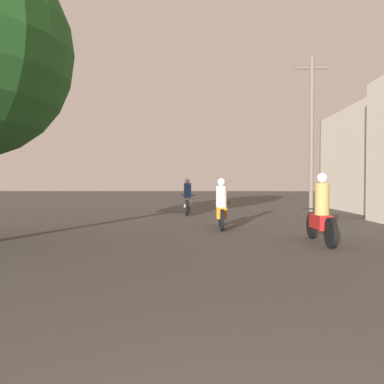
{
  "coord_description": "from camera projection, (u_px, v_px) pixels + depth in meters",
  "views": [
    {
      "loc": [
        -0.37,
        -0.84,
        1.39
      ],
      "look_at": [
        -0.96,
        17.15,
        0.94
      ],
      "focal_mm": 35.0,
      "sensor_mm": 36.0,
      "label": 1
    }
  ],
  "objects": [
    {
      "name": "building_right_far",
      "position": [
        384.0,
        161.0,
        18.59
      ],
      "size": [
        4.36,
        6.55,
        4.97
      ],
      "color": "beige",
      "rests_on": "ground_plane"
    },
    {
      "name": "motorcycle_orange",
      "position": [
        221.0,
        208.0,
        11.33
      ],
      "size": [
        0.6,
        1.88,
        1.53
      ],
      "rotation": [
        0.0,
        0.0,
        0.01
      ],
      "color": "black",
      "rests_on": "ground_plane"
    },
    {
      "name": "utility_pole_far",
      "position": [
        312.0,
        131.0,
        17.8
      ],
      "size": [
        1.6,
        0.2,
        7.32
      ],
      "color": "#6B5B4C",
      "rests_on": "ground_plane"
    },
    {
      "name": "motorcycle_red",
      "position": [
        321.0,
        215.0,
        8.57
      ],
      "size": [
        0.6,
        2.06,
        1.61
      ],
      "rotation": [
        0.0,
        0.0,
        0.05
      ],
      "color": "black",
      "rests_on": "ground_plane"
    },
    {
      "name": "motorcycle_silver",
      "position": [
        188.0,
        200.0,
        16.39
      ],
      "size": [
        0.6,
        2.01,
        1.6
      ],
      "rotation": [
        0.0,
        0.0,
        0.05
      ],
      "color": "black",
      "rests_on": "ground_plane"
    }
  ]
}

